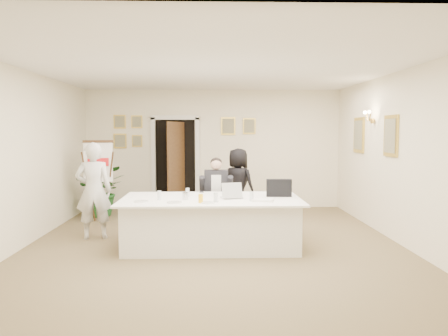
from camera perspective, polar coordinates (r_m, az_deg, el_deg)
The scene contains 28 objects.
floor at distance 7.12m, azimuth -1.26°, elevation -10.05°, with size 7.00×7.00×0.00m, color brown.
ceiling at distance 6.95m, azimuth -1.30°, elevation 12.88°, with size 6.00×7.00×0.02m, color white.
wall_back at distance 10.39m, azimuth -1.39°, elevation 2.46°, with size 6.00×0.10×2.80m, color white.
wall_front at distance 3.41m, azimuth -0.93°, elevation -2.35°, with size 6.00×0.10×2.80m, color white.
wall_left at distance 7.50m, azimuth -24.86°, elevation 1.12°, with size 0.10×7.00×2.80m, color white.
wall_right at distance 7.53m, azimuth 22.19°, elevation 1.22°, with size 0.10×7.00×2.80m, color white.
doorway at distance 10.26m, azimuth -6.32°, elevation 0.41°, with size 1.14×0.86×2.20m.
pictures_back_wall at distance 10.38m, azimuth -5.83°, elevation 4.92°, with size 3.40×0.06×0.80m, color gold, non-canonical shape.
pictures_right_wall at distance 8.62m, azimuth 18.87°, elevation 4.05°, with size 0.06×2.20×0.80m, color gold, non-canonical shape.
wall_sconce at distance 8.60m, azimuth 18.49°, elevation 6.40°, with size 0.20×0.30×0.24m, color #B68F3A, non-canonical shape.
conference_table at distance 6.96m, azimuth -1.71°, elevation -7.07°, with size 2.81×1.50×0.78m.
seated_man at distance 7.93m, azimuth -1.03°, elevation -3.46°, with size 0.59×0.63×1.37m, color black, non-canonical shape.
flip_chart at distance 9.14m, azimuth -16.00°, elevation -2.14°, with size 0.58×0.40×1.61m.
standing_man at distance 7.71m, azimuth -16.66°, elevation -2.87°, with size 0.60×0.39×1.64m, color silver.
standing_woman at distance 8.96m, azimuth 1.85°, elevation -2.14°, with size 0.72×0.47×1.48m, color black.
potted_palm at distance 9.76m, azimuth -15.69°, elevation -2.84°, with size 1.00×0.87×1.11m, color #1C5620.
laptop at distance 6.89m, azimuth 1.01°, elevation -2.80°, with size 0.32×0.35×0.28m, color #B7BABC, non-canonical shape.
laptop_bag at distance 7.09m, azimuth 7.19°, elevation -2.59°, with size 0.40×0.11×0.28m, color black.
paper_stack at distance 6.63m, azimuth 5.07°, elevation -4.19°, with size 0.31×0.22×0.03m, color white.
plate_left at distance 6.64m, azimuth -10.79°, elevation -4.30°, with size 0.22×0.22×0.01m, color white.
plate_mid at distance 6.47m, azimuth -6.51°, elevation -4.49°, with size 0.22×0.22×0.01m, color white.
plate_near at distance 6.42m, azimuth -2.07°, elevation -4.54°, with size 0.21×0.21×0.01m, color white.
glass_a at distance 6.78m, azimuth -8.45°, elevation -3.55°, with size 0.06×0.06×0.14m, color silver.
glass_b at distance 6.49m, azimuth -1.08°, elevation -3.87°, with size 0.07×0.07×0.14m, color silver.
glass_c at distance 6.60m, azimuth 3.62°, elevation -3.73°, with size 0.06×0.06×0.14m, color silver.
glass_d at distance 7.06m, azimuth -4.79°, elevation -3.19°, with size 0.06×0.06×0.14m, color silver.
oj_glass at distance 6.43m, azimuth -3.06°, elevation -4.00°, with size 0.07×0.07×0.13m, color yellow.
steel_jug at distance 6.75m, azimuth -5.08°, elevation -3.68°, with size 0.09×0.09×0.11m, color silver.
Camera 1 is at (-0.04, -6.88, 1.82)m, focal length 35.00 mm.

